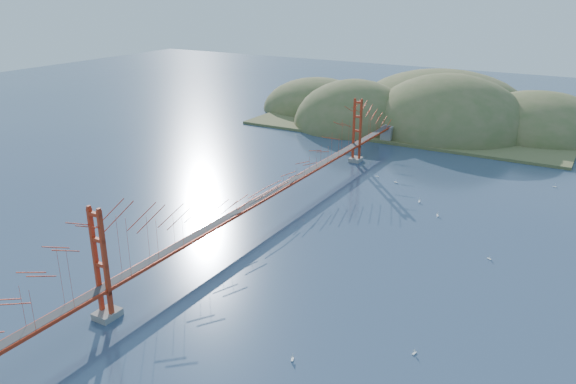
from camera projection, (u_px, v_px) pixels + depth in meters
The scene contains 11 objects.
ground at pixel (270, 215), 79.50m from camera, with size 320.00×320.00×0.00m, color #324665.
bridge at pixel (270, 168), 77.20m from camera, with size 2.20×94.40×12.00m.
far_headlands at pixel (430, 121), 133.88m from camera, with size 84.00×58.00×25.00m.
sailboat_16 at pixel (489, 258), 66.77m from camera, with size 0.56×0.56×0.62m.
sailboat_0 at pixel (414, 353), 49.69m from camera, with size 0.50×0.55×0.62m.
sailboat_3 at pixel (377, 176), 95.40m from camera, with size 0.56×0.48×0.63m.
sailboat_7 at pixel (555, 186), 90.54m from camera, with size 0.53×0.43×0.62m.
sailboat_12 at pixel (396, 182), 92.58m from camera, with size 0.60×0.52×0.69m.
sailboat_6 at pixel (292, 358), 48.90m from camera, with size 0.57×0.59×0.66m.
sailboat_1 at pixel (438, 215), 79.28m from camera, with size 0.64×0.64×0.70m.
sailboat_extra_0 at pixel (419, 201), 84.29m from camera, with size 0.62×0.65×0.73m.
Camera 1 is at (39.32, -61.99, 30.80)m, focal length 35.00 mm.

